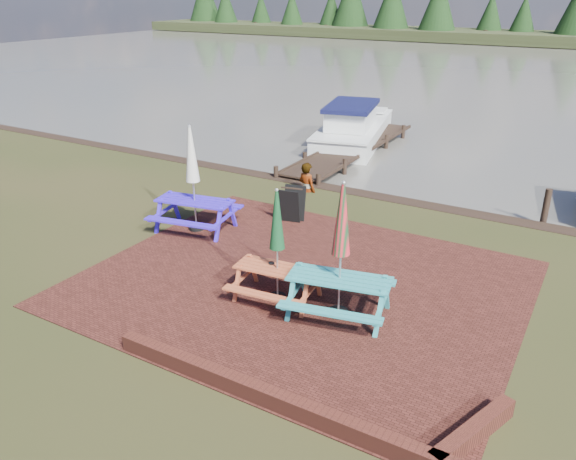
% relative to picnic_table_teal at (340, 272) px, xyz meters
% --- Properties ---
extents(ground, '(120.00, 120.00, 0.00)m').
position_rel_picnic_table_teal_xyz_m(ground, '(-1.24, -0.26, -0.95)').
color(ground, black).
rests_on(ground, ground).
extents(paving, '(9.00, 7.50, 0.02)m').
position_rel_picnic_table_teal_xyz_m(paving, '(-1.24, 0.74, -0.94)').
color(paving, '#331510').
rests_on(paving, ground).
extents(brick_wall, '(6.21, 1.79, 0.30)m').
position_rel_picnic_table_teal_xyz_m(brick_wall, '(0.90, -2.67, -0.80)').
color(brick_wall, '#4C1E16').
rests_on(brick_wall, ground).
extents(water, '(120.00, 60.00, 0.02)m').
position_rel_picnic_table_teal_xyz_m(water, '(-1.24, 36.74, -0.95)').
color(water, '#4B4740').
rests_on(water, ground).
extents(picnic_table_teal, '(2.26, 2.09, 2.71)m').
position_rel_picnic_table_teal_xyz_m(picnic_table_teal, '(0.00, 0.00, 0.00)').
color(picnic_table_teal, teal).
rests_on(picnic_table_teal, ground).
extents(picnic_table_red, '(1.85, 1.68, 2.36)m').
position_rel_picnic_table_teal_xyz_m(picnic_table_red, '(-1.33, -0.08, -0.12)').
color(picnic_table_red, '#A94B2B').
rests_on(picnic_table_red, ground).
extents(picnic_table_blue, '(2.27, 2.09, 2.75)m').
position_rel_picnic_table_teal_xyz_m(picnic_table_blue, '(-5.04, 1.91, 0.02)').
color(picnic_table_blue, '#331BCC').
rests_on(picnic_table_blue, ground).
extents(chalkboard, '(0.63, 0.68, 0.96)m').
position_rel_picnic_table_teal_xyz_m(chalkboard, '(-3.17, 3.68, -0.45)').
color(chalkboard, black).
rests_on(chalkboard, ground).
extents(jetty, '(1.76, 9.08, 1.00)m').
position_rel_picnic_table_teal_xyz_m(jetty, '(-4.74, 11.02, -0.83)').
color(jetty, black).
rests_on(jetty, ground).
extents(boat_jetty, '(3.76, 7.07, 1.95)m').
position_rel_picnic_table_teal_xyz_m(boat_jetty, '(-5.51, 12.92, -0.56)').
color(boat_jetty, silver).
rests_on(boat_jetty, ground).
extents(person, '(0.76, 0.61, 1.80)m').
position_rel_picnic_table_teal_xyz_m(person, '(-4.01, 6.09, -0.05)').
color(person, gray).
rests_on(person, ground).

